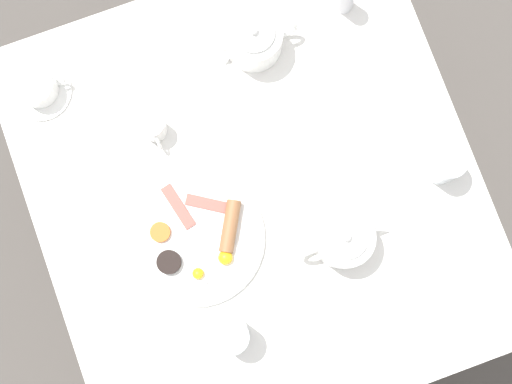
# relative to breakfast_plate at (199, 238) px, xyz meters

# --- Properties ---
(ground_plane) EXTENTS (8.00, 8.00, 0.00)m
(ground_plane) POSITION_rel_breakfast_plate_xyz_m (-0.05, 0.15, -0.75)
(ground_plane) COLOR #4C4742
(table) EXTENTS (1.03, 0.97, 0.74)m
(table) POSITION_rel_breakfast_plate_xyz_m (-0.05, 0.15, -0.08)
(table) COLOR silver
(table) RESTS_ON ground_plane
(breakfast_plate) EXTENTS (0.30, 0.30, 0.04)m
(breakfast_plate) POSITION_rel_breakfast_plate_xyz_m (0.00, 0.00, 0.00)
(breakfast_plate) COLOR white
(breakfast_plate) RESTS_ON table
(teapot_near) EXTENTS (0.13, 0.21, 0.11)m
(teapot_near) POSITION_rel_breakfast_plate_xyz_m (-0.37, 0.26, 0.04)
(teapot_near) COLOR white
(teapot_near) RESTS_ON table
(teapot_far) EXTENTS (0.13, 0.21, 0.11)m
(teapot_far) POSITION_rel_breakfast_plate_xyz_m (0.11, 0.29, 0.04)
(teapot_far) COLOR white
(teapot_far) RESTS_ON table
(teacup_with_saucer_left) EXTENTS (0.14, 0.14, 0.06)m
(teacup_with_saucer_left) POSITION_rel_breakfast_plate_xyz_m (-0.44, -0.22, 0.02)
(teacup_with_saucer_left) COLOR white
(teacup_with_saucer_left) RESTS_ON table
(water_glass_tall) EXTENTS (0.07, 0.07, 0.10)m
(water_glass_tall) POSITION_rel_breakfast_plate_xyz_m (0.22, 0.00, 0.04)
(water_glass_tall) COLOR white
(water_glass_tall) RESTS_ON table
(water_glass_short) EXTENTS (0.07, 0.07, 0.10)m
(water_glass_short) POSITION_rel_breakfast_plate_xyz_m (0.04, 0.55, 0.04)
(water_glass_short) COLOR white
(water_glass_short) RESTS_ON table
(creamer_jug) EXTENTS (0.08, 0.05, 0.06)m
(creamer_jug) POSITION_rel_breakfast_plate_xyz_m (-0.26, -0.01, 0.02)
(creamer_jug) COLOR white
(creamer_jug) RESTS_ON table
(fork_by_plate) EXTENTS (0.16, 0.09, 0.00)m
(fork_by_plate) POSITION_rel_breakfast_plate_xyz_m (-0.08, 0.45, -0.01)
(fork_by_plate) COLOR silver
(fork_by_plate) RESTS_ON table
(knife_by_plate) EXTENTS (0.08, 0.19, 0.00)m
(knife_by_plate) POSITION_rel_breakfast_plate_xyz_m (0.33, 0.48, -0.01)
(knife_by_plate) COLOR silver
(knife_by_plate) RESTS_ON table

